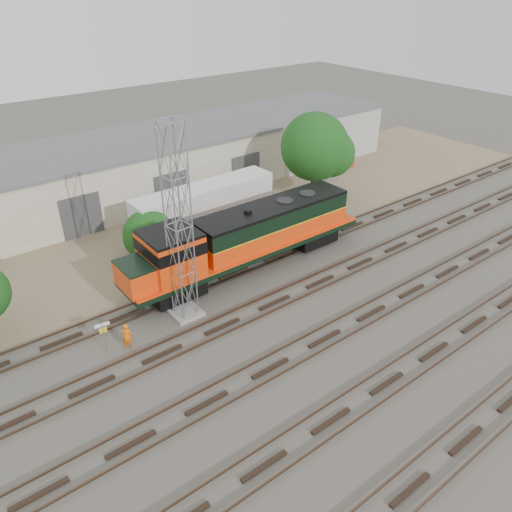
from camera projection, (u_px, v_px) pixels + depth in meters
ground at (290, 315)px, 30.64m from camera, size 140.00×140.00×0.00m
dirt_strip at (170, 228)px, 40.93m from camera, size 80.00×16.00×0.02m
tracks at (324, 339)px, 28.54m from camera, size 80.00×20.40×0.28m
warehouse at (125, 170)px, 45.11m from camera, size 58.40×10.40×5.30m
locomotive at (244, 238)px, 34.02m from camera, size 18.46×3.24×4.44m
signal_tower at (179, 230)px, 27.84m from camera, size 1.76×1.76×11.92m
sign_post at (103, 332)px, 27.00m from camera, size 0.81×0.14×1.99m
worker at (127, 336)px, 27.56m from camera, size 0.72×0.65×1.65m
semi_trailer at (208, 201)px, 39.84m from camera, size 12.20×2.75×3.74m
dumpster_blue at (323, 169)px, 50.89m from camera, size 2.07×2.01×1.50m
dumpster_red at (345, 160)px, 53.42m from camera, size 1.77×1.69×1.40m
tree_mid at (153, 237)px, 36.23m from camera, size 3.99×3.80×3.80m
tree_east at (319, 148)px, 43.44m from camera, size 6.25×5.95×8.04m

